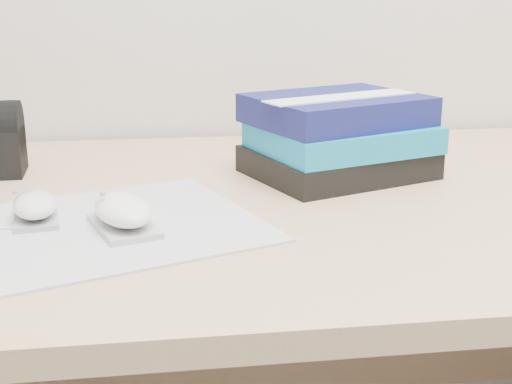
{
  "coord_description": "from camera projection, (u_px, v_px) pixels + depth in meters",
  "views": [
    {
      "loc": [
        -0.16,
        0.65,
        1.01
      ],
      "look_at": [
        -0.05,
        1.46,
        0.77
      ],
      "focal_mm": 50.0,
      "sensor_mm": 36.0,
      "label": 1
    }
  ],
  "objects": [
    {
      "name": "book_stack",
      "position": [
        339.0,
        136.0,
        1.07
      ],
      "size": [
        0.3,
        0.27,
        0.12
      ],
      "color": "black",
      "rests_on": "desk"
    },
    {
      "name": "mouse_rear",
      "position": [
        35.0,
        207.0,
        0.86
      ],
      "size": [
        0.07,
        0.1,
        0.04
      ],
      "color": "#979799",
      "rests_on": "mousepad"
    },
    {
      "name": "mouse_front",
      "position": [
        123.0,
        212.0,
        0.83
      ],
      "size": [
        0.09,
        0.13,
        0.05
      ],
      "color": "#AAABAD",
      "rests_on": "mousepad"
    },
    {
      "name": "mousepad",
      "position": [
        92.0,
        229.0,
        0.84
      ],
      "size": [
        0.46,
        0.41,
        0.0
      ],
      "primitive_type": "cube",
      "rotation": [
        0.0,
        0.0,
        0.35
      ],
      "color": "#999AA1",
      "rests_on": "desk"
    },
    {
      "name": "desk",
      "position": [
        270.0,
        327.0,
        1.11
      ],
      "size": [
        1.6,
        0.8,
        0.73
      ],
      "color": "tan",
      "rests_on": "ground"
    }
  ]
}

